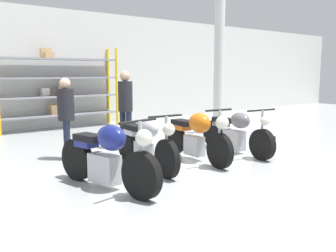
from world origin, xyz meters
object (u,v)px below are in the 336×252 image
(shelving_rack, at_px, (58,88))
(motorcycle_orange, at_px, (197,135))
(motorcycle_blue, at_px, (108,157))
(person_near_rack, at_px, (66,112))
(motorcycle_grey, at_px, (236,133))
(person_browsing, at_px, (125,103))
(motorcycle_silver, at_px, (145,142))
(toolbox, at_px, (265,143))

(shelving_rack, xyz_separation_m, motorcycle_orange, (0.48, -5.61, -0.72))
(motorcycle_blue, height_order, person_near_rack, person_near_rack)
(shelving_rack, distance_m, motorcycle_grey, 5.87)
(motorcycle_orange, bearing_deg, motorcycle_grey, 97.14)
(motorcycle_blue, distance_m, motorcycle_grey, 3.40)
(person_browsing, bearing_deg, motorcycle_silver, 51.17)
(motorcycle_silver, bearing_deg, toolbox, 91.79)
(motorcycle_grey, height_order, person_near_rack, person_near_rack)
(shelving_rack, distance_m, motorcycle_orange, 5.68)
(motorcycle_blue, xyz_separation_m, person_near_rack, (0.30, 2.17, 0.44))
(motorcycle_orange, bearing_deg, motorcycle_silver, -89.89)
(shelving_rack, xyz_separation_m, motorcycle_grey, (1.61, -5.59, -0.80))
(motorcycle_blue, relative_size, person_near_rack, 1.31)
(motorcycle_silver, bearing_deg, shelving_rack, 179.23)
(motorcycle_grey, bearing_deg, motorcycle_blue, -73.87)
(person_near_rack, bearing_deg, motorcycle_blue, 105.16)
(motorcycle_silver, relative_size, motorcycle_orange, 1.01)
(motorcycle_silver, relative_size, person_near_rack, 1.33)
(motorcycle_orange, height_order, motorcycle_grey, motorcycle_orange)
(person_near_rack, bearing_deg, person_browsing, -148.52)
(motorcycle_blue, bearing_deg, shelving_rack, 152.97)
(motorcycle_orange, distance_m, person_near_rack, 2.56)
(motorcycle_silver, bearing_deg, person_near_rack, -146.37)
(motorcycle_silver, height_order, person_near_rack, person_near_rack)
(toolbox, bearing_deg, motorcycle_silver, 175.97)
(motorcycle_orange, bearing_deg, shelving_rack, -169.00)
(person_browsing, bearing_deg, motorcycle_grey, 112.81)
(motorcycle_silver, relative_size, person_browsing, 1.23)
(motorcycle_orange, distance_m, motorcycle_grey, 1.14)
(person_near_rack, relative_size, toolbox, 3.61)
(motorcycle_blue, distance_m, person_browsing, 3.02)
(motorcycle_orange, distance_m, toolbox, 1.99)
(motorcycle_blue, bearing_deg, person_near_rack, 160.91)
(motorcycle_silver, distance_m, motorcycle_orange, 1.12)
(motorcycle_orange, xyz_separation_m, toolbox, (1.95, -0.10, -0.37))
(shelving_rack, bearing_deg, person_near_rack, -109.92)
(shelving_rack, distance_m, toolbox, 6.30)
(motorcycle_silver, distance_m, toolbox, 3.09)
(person_near_rack, bearing_deg, motorcycle_silver, 140.84)
(motorcycle_orange, relative_size, motorcycle_grey, 0.98)
(motorcycle_grey, height_order, toolbox, motorcycle_grey)
(motorcycle_blue, distance_m, motorcycle_silver, 1.28)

